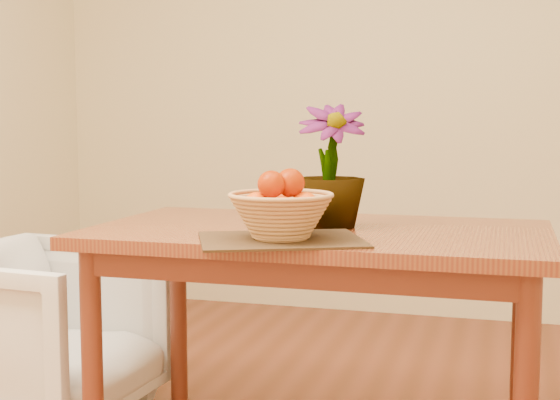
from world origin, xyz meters
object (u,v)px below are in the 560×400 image
(armchair, at_px, (43,324))
(wicker_basket, at_px, (281,217))
(potted_plant, at_px, (330,166))
(table, at_px, (319,256))

(armchair, bearing_deg, wicker_basket, -103.10)
(potted_plant, distance_m, armchair, 1.21)
(table, height_order, potted_plant, potted_plant)
(table, distance_m, armchair, 1.08)
(wicker_basket, xyz_separation_m, potted_plant, (0.07, 0.30, 0.13))
(wicker_basket, relative_size, potted_plant, 0.76)
(wicker_basket, height_order, armchair, wicker_basket)
(table, xyz_separation_m, potted_plant, (0.03, 0.02, 0.28))
(table, bearing_deg, armchair, 177.08)
(wicker_basket, height_order, potted_plant, potted_plant)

